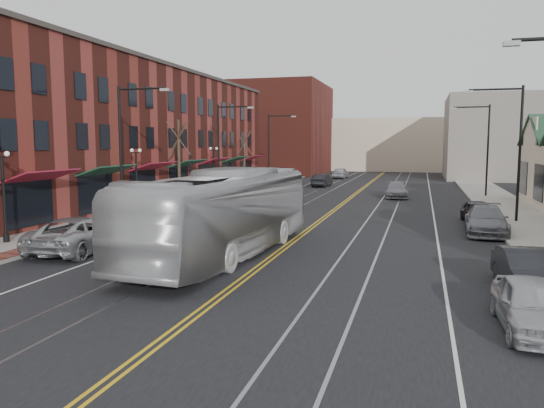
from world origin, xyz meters
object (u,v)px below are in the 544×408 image
Objects in this scene: transit_bus at (224,214)px; parked_car_b at (526,271)px; parked_car_c at (486,220)px; parked_car_a at (532,305)px; parked_suv at (80,234)px; parked_car_d at (479,212)px.

parked_car_b is (11.30, -2.29, -1.16)m from transit_bus.
parked_car_a is at bearing -89.25° from parked_car_c.
parked_suv reaches higher than parked_car_c.
transit_bus is 14.48m from parked_car_c.
parked_suv is 1.41× the size of parked_car_a.
transit_bus is 2.34× the size of parked_suv.
parked_suv is at bearing 160.25° from parked_car_a.
parked_car_b is at bearing 170.11° from parked_suv.
parked_car_a is 0.78× the size of parked_car_c.
transit_bus is 3.21× the size of parked_car_b.
parked_car_c is (0.55, 15.27, 0.06)m from parked_car_a.
parked_car_b is 0.80× the size of parked_car_c.
transit_bus is 11.59m from parked_car_b.
transit_bus is at bearing -178.55° from parked_suv.
parked_car_d is at bearing -147.55° from parked_suv.
parked_car_c reaches higher than parked_car_a.
parked_car_c is (11.30, 8.98, -1.10)m from transit_bus.
transit_bus is at bearing 147.78° from parked_car_a.
parked_suv is 18.15m from parked_car_a.
parked_car_c reaches higher than parked_car_d.
parked_suv reaches higher than parked_car_a.
parked_car_b is (17.83, -1.57, -0.11)m from parked_suv.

